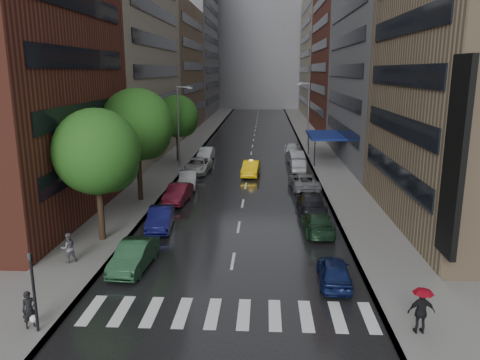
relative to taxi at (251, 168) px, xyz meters
name	(u,v)px	position (x,y,z in m)	size (l,w,h in m)	color
ground	(227,293)	(-0.36, -26.50, -0.77)	(220.00, 220.00, 0.00)	gray
road	(253,142)	(-0.36, 23.50, -0.77)	(14.00, 140.00, 0.01)	black
sidewalk_left	(195,141)	(-9.36, 23.50, -0.70)	(4.00, 140.00, 0.15)	gray
sidewalk_right	(312,142)	(8.64, 23.50, -0.70)	(4.00, 140.00, 0.15)	gray
crosswalk	(228,314)	(-0.16, -28.50, -0.76)	(13.15, 2.80, 0.01)	silver
buildings_left	(165,38)	(-15.36, 32.29, 15.21)	(8.00, 108.00, 38.00)	maroon
buildings_right	(350,42)	(14.64, 30.20, 14.26)	(8.05, 109.10, 36.00)	#937A5B
building_far	(260,51)	(-0.36, 91.50, 15.23)	(40.00, 14.00, 32.00)	slate
tree_near	(97,152)	(-8.96, -19.71, 5.07)	(5.36, 5.36, 8.54)	#382619
tree_mid	(137,125)	(-8.96, -10.25, 5.66)	(5.90, 5.90, 9.40)	#382619
tree_far	(177,116)	(-8.96, 7.27, 4.67)	(4.99, 4.99, 7.96)	#382619
taxi	(251,168)	(0.00, 0.00, 0.00)	(1.64, 4.69, 1.55)	yellow
parked_cars_left	(186,182)	(-5.76, -6.49, -0.01)	(2.90, 37.07, 1.54)	#1C3F26
parked_cars_right	(304,181)	(5.04, -5.27, -0.05)	(2.87, 43.46, 1.56)	#0E1844
ped_bag_walker	(30,310)	(-8.38, -30.30, 0.16)	(0.71, 0.68, 1.62)	black
ped_black_umbrella	(68,242)	(-9.58, -23.47, 0.61)	(1.06, 1.03, 2.09)	#58575D
ped_red_umbrella	(422,307)	(7.89, -29.86, 0.56)	(1.12, 0.82, 2.01)	black
traffic_light	(33,285)	(-7.96, -30.57, 1.46)	(0.18, 0.15, 3.45)	black
street_lamp_left	(179,125)	(-8.08, 3.50, 4.12)	(1.74, 0.22, 9.00)	gray
street_lamp_right	(308,113)	(7.36, 18.50, 4.12)	(1.74, 0.22, 9.00)	gray
awning	(325,135)	(8.63, 8.50, 2.36)	(4.00, 8.00, 3.12)	navy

